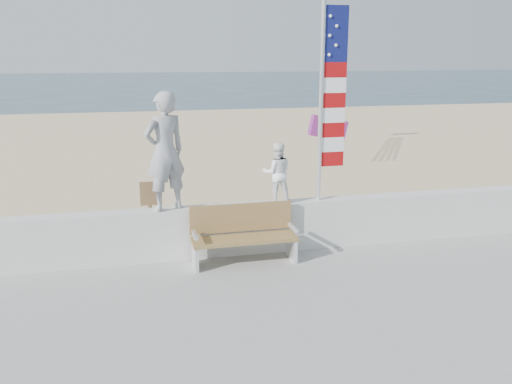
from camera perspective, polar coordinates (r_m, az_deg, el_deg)
ground at (r=8.25m, az=1.57°, el=-12.26°), size 220.00×220.00×0.00m
sand at (r=16.65m, az=-6.41°, el=1.55°), size 90.00×40.00×0.08m
seawall at (r=9.82m, az=-1.41°, el=-3.86°), size 30.00×0.35×0.90m
adult at (r=9.28m, az=-9.57°, el=4.21°), size 0.88×0.75×2.03m
child at (r=9.70m, az=2.23°, el=2.02°), size 0.58×0.48×1.10m
bench at (r=9.36m, az=-1.36°, el=-4.40°), size 1.80×0.57×1.00m
flag at (r=9.79m, az=7.59°, el=10.10°), size 0.50×0.08×3.50m
parafoil_kite at (r=11.89m, az=7.68°, el=6.65°), size 0.87×0.26×0.59m
sign at (r=9.74m, az=-11.08°, el=-2.34°), size 0.32×0.07×1.46m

